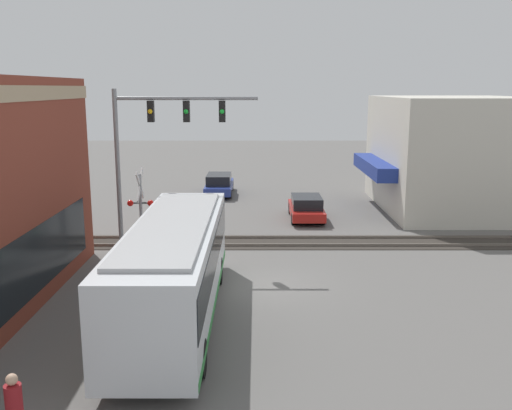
{
  "coord_description": "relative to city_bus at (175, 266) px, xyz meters",
  "views": [
    {
      "loc": [
        -20.44,
        0.21,
        7.3
      ],
      "look_at": [
        3.16,
        0.23,
        2.43
      ],
      "focal_mm": 40.0,
      "sensor_mm": 36.0,
      "label": 1
    }
  ],
  "objects": [
    {
      "name": "parked_car_red",
      "position": [
        14.15,
        -5.4,
        -1.14
      ],
      "size": [
        4.32,
        1.82,
        1.36
      ],
      "color": "#B21E19",
      "rests_on": "ground"
    },
    {
      "name": "rail_track_near",
      "position": [
        9.18,
        -2.8,
        -1.75
      ],
      "size": [
        2.6,
        60.0,
        0.15
      ],
      "color": "#332D28",
      "rests_on": "ground"
    },
    {
      "name": "city_bus",
      "position": [
        0.0,
        0.0,
        0.0
      ],
      "size": [
        11.14,
        2.59,
        3.21
      ],
      "color": "silver",
      "rests_on": "ground"
    },
    {
      "name": "crossing_signal",
      "position": [
        7.43,
        2.54,
        0.52
      ],
      "size": [
        1.41,
        1.18,
        3.81
      ],
      "color": "gray",
      "rests_on": "ground"
    },
    {
      "name": "ground_plane",
      "position": [
        3.18,
        -2.8,
        -1.77
      ],
      "size": [
        120.0,
        120.0,
        0.0
      ],
      "primitive_type": "plane",
      "color": "#605E5B"
    },
    {
      "name": "pedestrian_at_crossing",
      "position": [
        7.82,
        1.85,
        -0.93
      ],
      "size": [
        0.34,
        0.34,
        1.66
      ],
      "color": "black",
      "rests_on": "ground"
    },
    {
      "name": "traffic_signal_gantry",
      "position": [
        7.21,
        1.66,
        3.53
      ],
      "size": [
        0.42,
        6.17,
        7.26
      ],
      "color": "gray",
      "rests_on": "ground"
    },
    {
      "name": "parked_car_blue",
      "position": [
        21.74,
        -0.0,
        -1.09
      ],
      "size": [
        4.83,
        1.82,
        1.46
      ],
      "color": "navy",
      "rests_on": "ground"
    },
    {
      "name": "shop_building",
      "position": [
        17.14,
        -14.42,
        1.61
      ],
      "size": [
        10.96,
        9.5,
        6.78
      ],
      "color": "beige",
      "rests_on": "ground"
    }
  ]
}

